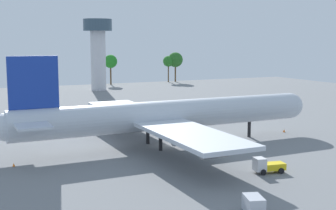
# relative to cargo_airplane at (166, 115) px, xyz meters

# --- Properties ---
(ground_plane) EXTENTS (261.66, 261.66, 0.00)m
(ground_plane) POSITION_rel_cargo_airplane_xyz_m (0.51, 0.00, -6.05)
(ground_plane) COLOR slate
(cargo_airplane) EXTENTS (65.41, 56.50, 17.96)m
(cargo_airplane) POSITION_rel_cargo_airplane_xyz_m (0.00, 0.00, 0.00)
(cargo_airplane) COLOR silver
(cargo_airplane) RESTS_ON ground_plane
(catering_truck) EXTENTS (3.28, 4.64, 2.22)m
(catering_truck) POSITION_rel_cargo_airplane_xyz_m (31.66, 21.69, -4.94)
(catering_truck) COLOR silver
(catering_truck) RESTS_ON ground_plane
(fuel_truck) EXTENTS (5.19, 3.08, 2.48)m
(fuel_truck) POSITION_rel_cargo_airplane_xyz_m (6.51, -23.62, -4.89)
(fuel_truck) COLOR silver
(fuel_truck) RESTS_ON ground_plane
(cargo_container_aft) EXTENTS (2.90, 3.64, 1.99)m
(cargo_container_aft) POSITION_rel_cargo_airplane_xyz_m (-5.32, -36.46, -5.05)
(cargo_container_aft) COLOR #B7BCC6
(cargo_container_aft) RESTS_ON ground_plane
(safety_cone_nose) EXTENTS (0.49, 0.49, 0.70)m
(safety_cone_nose) POSITION_rel_cargo_airplane_xyz_m (29.95, 0.84, -5.70)
(safety_cone_nose) COLOR orange
(safety_cone_nose) RESTS_ON ground_plane
(safety_cone_tail) EXTENTS (0.41, 0.41, 0.59)m
(safety_cone_tail) POSITION_rel_cargo_airplane_xyz_m (-28.92, -2.83, -5.75)
(safety_cone_tail) COLOR orange
(safety_cone_tail) RESTS_ON ground_plane
(control_tower) EXTENTS (11.72, 11.72, 29.26)m
(control_tower) POSITION_rel_cargo_airplane_xyz_m (17.98, 104.39, 12.24)
(control_tower) COLOR silver
(control_tower) RESTS_ON ground_plane
(tree_line_backdrop) EXTENTS (116.04, 7.43, 14.77)m
(tree_line_backdrop) POSITION_rel_cargo_airplane_xyz_m (11.50, 126.15, 3.95)
(tree_line_backdrop) COLOR #51381E
(tree_line_backdrop) RESTS_ON ground_plane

